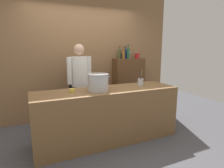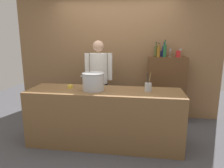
% 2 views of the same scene
% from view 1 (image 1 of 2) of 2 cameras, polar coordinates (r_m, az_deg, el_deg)
% --- Properties ---
extents(ground_plane, '(8.00, 8.00, 0.00)m').
position_cam_1_polar(ground_plane, '(3.46, -1.39, -16.35)').
color(ground_plane, '#4C4C51').
extents(brick_back_panel, '(4.40, 0.10, 3.00)m').
position_cam_1_polar(brick_back_panel, '(4.41, -8.75, 9.63)').
color(brick_back_panel, olive).
rests_on(brick_back_panel, ground_plane).
extents(prep_counter, '(2.44, 0.70, 0.90)m').
position_cam_1_polar(prep_counter, '(3.28, -1.42, -9.33)').
color(prep_counter, brown).
rests_on(prep_counter, ground_plane).
extents(bar_cabinet, '(0.76, 0.32, 1.34)m').
position_cam_1_polar(bar_cabinet, '(4.72, 4.97, -0.40)').
color(bar_cabinet, brown).
rests_on(bar_cabinet, ground_plane).
extents(chef, '(0.52, 0.39, 1.66)m').
position_cam_1_polar(chef, '(3.80, -9.74, 1.32)').
color(chef, black).
rests_on(chef, ground_plane).
extents(stockpot_large, '(0.41, 0.35, 0.27)m').
position_cam_1_polar(stockpot_large, '(3.05, -4.25, 0.53)').
color(stockpot_large, '#B7BABF').
rests_on(stockpot_large, prep_counter).
extents(utensil_crock, '(0.10, 0.10, 0.30)m').
position_cam_1_polar(utensil_crock, '(3.49, 8.64, 0.62)').
color(utensil_crock, '#B7BABF').
rests_on(utensil_crock, prep_counter).
extents(butter_jar, '(0.09, 0.09, 0.05)m').
position_cam_1_polar(butter_jar, '(3.03, -12.06, -1.87)').
color(butter_jar, yellow).
rests_on(butter_jar, prep_counter).
extents(wine_bottle_amber, '(0.07, 0.07, 0.27)m').
position_cam_1_polar(wine_bottle_amber, '(4.46, 3.52, 8.96)').
color(wine_bottle_amber, '#8C5919').
rests_on(wine_bottle_amber, bar_cabinet).
extents(wine_bottle_cobalt, '(0.07, 0.07, 0.29)m').
position_cam_1_polar(wine_bottle_cobalt, '(4.61, 4.12, 9.10)').
color(wine_bottle_cobalt, navy).
rests_on(wine_bottle_cobalt, bar_cabinet).
extents(wine_bottle_green, '(0.07, 0.07, 0.34)m').
position_cam_1_polar(wine_bottle_green, '(4.51, 4.89, 9.28)').
color(wine_bottle_green, '#1E592D').
rests_on(wine_bottle_green, bar_cabinet).
extents(wine_bottle_olive, '(0.07, 0.07, 0.29)m').
position_cam_1_polar(wine_bottle_olive, '(4.54, 2.34, 9.07)').
color(wine_bottle_olive, '#475123').
rests_on(wine_bottle_olive, bar_cabinet).
extents(wine_glass_short, '(0.07, 0.07, 0.16)m').
position_cam_1_polar(wine_glass_short, '(4.81, 7.34, 9.08)').
color(wine_glass_short, silver).
rests_on(wine_glass_short, bar_cabinet).
extents(wine_glass_wide, '(0.06, 0.06, 0.16)m').
position_cam_1_polar(wine_glass_wide, '(4.65, 5.55, 9.10)').
color(wine_glass_wide, silver).
rests_on(wine_glass_wide, bar_cabinet).
extents(spice_tin_navy, '(0.08, 0.08, 0.11)m').
position_cam_1_polar(spice_tin_navy, '(4.63, 2.90, 8.46)').
color(spice_tin_navy, navy).
rests_on(spice_tin_navy, bar_cabinet).
extents(spice_tin_red, '(0.08, 0.08, 0.13)m').
position_cam_1_polar(spice_tin_red, '(4.64, 7.65, 8.48)').
color(spice_tin_red, red).
rests_on(spice_tin_red, bar_cabinet).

